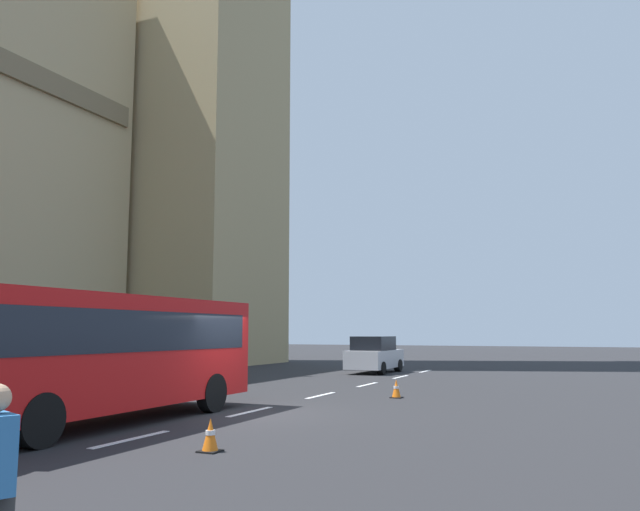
# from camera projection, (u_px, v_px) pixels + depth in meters

# --- Properties ---
(ground_plane) EXTENTS (160.00, 160.00, 0.00)m
(ground_plane) POSITION_uv_depth(u_px,v_px,m) (245.00, 413.00, 16.12)
(ground_plane) COLOR #262628
(lane_centre_marking) EXTENTS (34.40, 0.16, 0.01)m
(lane_centre_marking) POSITION_uv_depth(u_px,v_px,m) (289.00, 403.00, 18.45)
(lane_centre_marking) COLOR silver
(lane_centre_marking) RESTS_ON ground_plane
(sedan_lead) EXTENTS (4.40, 1.86, 1.85)m
(sedan_lead) POSITION_uv_depth(u_px,v_px,m) (375.00, 355.00, 32.01)
(sedan_lead) COLOR #B7B7BC
(sedan_lead) RESTS_ON ground_plane
(traffic_cone_west) EXTENTS (0.36, 0.36, 0.58)m
(traffic_cone_west) POSITION_uv_depth(u_px,v_px,m) (210.00, 435.00, 10.95)
(traffic_cone_west) COLOR black
(traffic_cone_west) RESTS_ON ground_plane
(traffic_cone_middle) EXTENTS (0.36, 0.36, 0.58)m
(traffic_cone_middle) POSITION_uv_depth(u_px,v_px,m) (396.00, 389.00, 19.84)
(traffic_cone_middle) COLOR black
(traffic_cone_middle) RESTS_ON ground_plane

